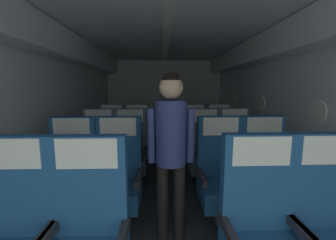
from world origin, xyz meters
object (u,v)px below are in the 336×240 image
seat_b_left_window (71,179)px  seat_c_left_window (99,153)px  seat_d_left_window (112,138)px  flight_attendant (171,140)px  seat_d_right_aisle (219,138)px  seat_d_left_aisle (137,138)px  seat_a_right_window (263,235)px  seat_d_right_window (195,138)px  seat_c_left_aisle (130,152)px  seat_c_right_window (204,152)px  seat_b_right_window (221,177)px  seat_b_right_aisle (265,176)px  seat_c_right_aisle (235,151)px  seat_a_right_aisle (332,233)px  seat_b_left_aisle (118,178)px

seat_b_left_window → seat_c_left_window: 0.94m
seat_d_left_window → flight_attendant: (1.06, -2.18, 0.50)m
seat_d_left_window → seat_d_right_aisle: (2.14, -0.01, 0.00)m
seat_d_left_aisle → seat_a_right_window: bearing=-67.7°
seat_d_right_window → flight_attendant: size_ratio=0.71×
seat_c_left_aisle → seat_d_left_aisle: size_ratio=1.00×
seat_d_right_aisle → seat_d_right_window: same height
seat_c_right_window → seat_d_right_window: bearing=89.8°
seat_d_left_window → seat_d_left_aisle: size_ratio=1.00×
seat_b_right_window → seat_d_right_aisle: size_ratio=1.00×
seat_c_left_aisle → seat_d_left_window: bearing=118.3°
seat_b_right_window → seat_d_left_aisle: (-1.13, 1.85, 0.00)m
seat_d_left_aisle → seat_d_left_window: bearing=177.8°
seat_c_left_window → seat_c_right_window: bearing=-0.9°
seat_b_right_aisle → seat_c_right_aisle: same height
seat_a_right_aisle → flight_attendant: flight_attendant is taller
seat_b_left_window → seat_b_right_window: same height
seat_a_right_window → seat_b_left_window: (-1.64, 0.92, 0.00)m
seat_d_right_aisle → seat_d_right_window: 0.50m
seat_b_left_aisle → seat_d_right_aisle: size_ratio=1.00×
seat_d_right_window → seat_b_left_window: bearing=-131.3°
seat_c_right_window → seat_b_right_window: bearing=-90.2°
seat_b_right_window → seat_c_right_window: 0.92m
seat_b_right_aisle → seat_c_left_window: (-2.11, 0.94, 0.00)m
seat_d_left_window → seat_a_right_window: bearing=-59.5°
seat_b_right_aisle → seat_c_right_window: same height
seat_b_right_window → seat_c_left_aisle: 1.47m
seat_b_left_window → seat_d_left_aisle: size_ratio=1.00×
seat_b_right_aisle → seat_d_left_window: same height
seat_b_right_window → seat_c_right_aisle: 1.06m
seat_c_right_window → seat_d_right_aisle: size_ratio=1.00×
seat_a_right_aisle → seat_d_left_aisle: (-1.62, 2.76, 0.00)m
seat_c_right_aisle → seat_b_left_aisle: bearing=-150.2°
seat_c_right_window → seat_d_left_aisle: bearing=140.5°
seat_c_right_aisle → seat_b_right_aisle: bearing=-89.8°
seat_c_right_window → seat_d_right_window: size_ratio=1.00×
seat_a_right_window → flight_attendant: (-0.58, 0.62, 0.50)m
seat_a_right_window → seat_d_left_window: size_ratio=1.00×
seat_a_right_window → seat_c_left_window: size_ratio=1.00×
seat_a_right_window → seat_c_left_aisle: bearing=121.5°
seat_a_right_aisle → seat_c_right_window: 1.90m
seat_a_right_aisle → seat_b_left_aisle: bearing=150.3°
seat_d_right_aisle → seat_d_right_window: (-0.50, 0.00, 0.00)m
seat_c_left_aisle → seat_d_right_aisle: 1.88m
seat_a_right_window → seat_b_left_aisle: size_ratio=1.00×
seat_a_right_window → seat_c_right_window: (-0.01, 1.84, 0.00)m
seat_b_right_window → seat_c_left_aisle: same height
seat_b_right_window → seat_d_right_window: bearing=89.8°
seat_d_right_window → seat_a_right_aisle: bearing=-80.1°
seat_c_left_window → seat_c_right_aisle: bearing=-0.1°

